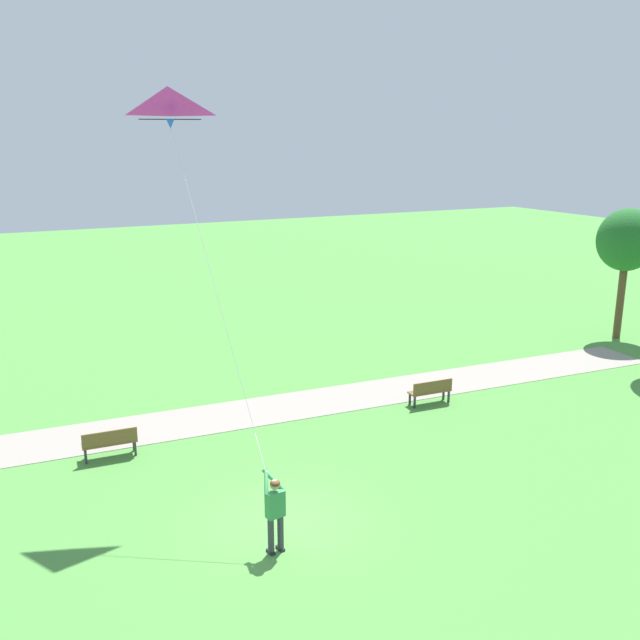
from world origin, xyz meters
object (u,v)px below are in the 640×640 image
Objects in this scene: flying_kite at (169,110)px; park_bench_near_walkway at (110,441)px; tree_treeline_center at (627,241)px; person_kite_flyer at (275,508)px; park_bench_far_walkway at (431,390)px.

flying_kite is 5.32× the size of park_bench_near_walkway.
person_kite_flyer is at bearing -66.98° from tree_treeline_center.
park_bench_far_walkway is 0.26× the size of tree_treeline_center.
park_bench_near_walkway is (-6.24, -2.45, -0.54)m from person_kite_flyer.
park_bench_near_walkway is 10.50m from park_bench_far_walkway.
person_kite_flyer is 9.49m from flying_kite.
person_kite_flyer is 0.23× the size of flying_kite.
park_bench_near_walkway is at bearing -83.92° from tree_treeline_center.
person_kite_flyer is at bearing 21.41° from park_bench_near_walkway.
tree_treeline_center is at bearing 103.78° from park_bench_far_walkway.
tree_treeline_center reaches higher than park_bench_near_walkway.
park_bench_near_walkway is (-1.77, -1.75, -8.88)m from flying_kite.
park_bench_near_walkway is 23.34m from tree_treeline_center.
flying_kite reaches higher than park_bench_far_walkway.
person_kite_flyer is 1.20× the size of park_bench_far_walkway.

